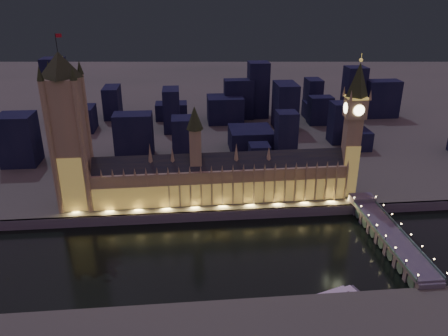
{
  "coord_description": "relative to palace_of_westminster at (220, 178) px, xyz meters",
  "views": [
    {
      "loc": [
        -24.55,
        -256.5,
        168.93
      ],
      "look_at": [
        5.0,
        55.0,
        38.0
      ],
      "focal_mm": 35.0,
      "sensor_mm": 36.0,
      "label": 1
    }
  ],
  "objects": [
    {
      "name": "palace_of_westminster",
      "position": [
        0.0,
        0.0,
        0.0
      ],
      "size": [
        202.0,
        22.97,
        78.0
      ],
      "color": "gray",
      "rests_on": "north_bank"
    },
    {
      "name": "elizabeth_tower",
      "position": [
        105.56,
        0.17,
        45.86
      ],
      "size": [
        18.0,
        18.0,
        114.99
      ],
      "color": "gray",
      "rests_on": "north_bank"
    },
    {
      "name": "westminster_bridge",
      "position": [
        113.07,
        -65.2,
        -20.38
      ],
      "size": [
        18.71,
        113.0,
        15.9
      ],
      "color": "#4F4759",
      "rests_on": "ground"
    },
    {
      "name": "embankment_wall",
      "position": [
        -2.44,
        -20.75,
        -22.37
      ],
      "size": [
        2000.0,
        2.5,
        8.0
      ],
      "primitive_type": "cube",
      "color": "#4F4759",
      "rests_on": "ground"
    },
    {
      "name": "city_backdrop",
      "position": [
        29.82,
        183.34,
        4.38
      ],
      "size": [
        475.77,
        215.63,
        80.13
      ],
      "color": "black",
      "rests_on": "north_bank"
    },
    {
      "name": "river_boat",
      "position": [
        54.87,
        -119.75,
        -24.81
      ],
      "size": [
        39.92,
        21.22,
        4.5
      ],
      "color": "#4F4759",
      "rests_on": "ground"
    },
    {
      "name": "north_bank",
      "position": [
        -2.44,
        458.25,
        -22.37
      ],
      "size": [
        2000.0,
        960.0,
        8.0
      ],
      "primitive_type": "cube",
      "color": "#3F493A",
      "rests_on": "ground"
    },
    {
      "name": "ground_plane",
      "position": [
        -2.44,
        -61.75,
        -26.37
      ],
      "size": [
        2000.0,
        2000.0,
        0.0
      ],
      "primitive_type": "plane",
      "color": "black",
      "rests_on": "ground"
    },
    {
      "name": "victoria_tower",
      "position": [
        -112.44,
        0.18,
        46.87
      ],
      "size": [
        31.68,
        31.68,
        131.09
      ],
      "color": "gray",
      "rests_on": "north_bank"
    }
  ]
}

